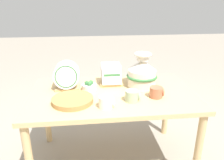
{
  "coord_description": "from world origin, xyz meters",
  "views": [
    {
      "loc": [
        -0.18,
        -1.61,
        1.38
      ],
      "look_at": [
        0.0,
        0.0,
        0.77
      ],
      "focal_mm": 35.0,
      "sensor_mm": 36.0,
      "label": 1
    }
  ],
  "objects_px": {
    "dish_rack_round_plates": "(67,78)",
    "mug_terracotta_glaze": "(157,92)",
    "fruit_bowl": "(89,86)",
    "ceramic_vase": "(142,73)",
    "mug_sage_glaze": "(132,96)",
    "mug_cream_glaze": "(107,102)",
    "wicker_charger_stack": "(72,100)",
    "dish_rack_square_plates": "(111,78)"
  },
  "relations": [
    {
      "from": "mug_terracotta_glaze",
      "to": "mug_sage_glaze",
      "type": "bearing_deg",
      "value": -167.3
    },
    {
      "from": "dish_rack_square_plates",
      "to": "mug_cream_glaze",
      "type": "height_order",
      "value": "dish_rack_square_plates"
    },
    {
      "from": "dish_rack_square_plates",
      "to": "mug_sage_glaze",
      "type": "height_order",
      "value": "dish_rack_square_plates"
    },
    {
      "from": "ceramic_vase",
      "to": "mug_cream_glaze",
      "type": "relative_size",
      "value": 2.74
    },
    {
      "from": "fruit_bowl",
      "to": "mug_terracotta_glaze",
      "type": "bearing_deg",
      "value": -21.78
    },
    {
      "from": "wicker_charger_stack",
      "to": "mug_sage_glaze",
      "type": "relative_size",
      "value": 2.81
    },
    {
      "from": "mug_sage_glaze",
      "to": "mug_terracotta_glaze",
      "type": "relative_size",
      "value": 1.0
    },
    {
      "from": "ceramic_vase",
      "to": "mug_terracotta_glaze",
      "type": "height_order",
      "value": "ceramic_vase"
    },
    {
      "from": "dish_rack_round_plates",
      "to": "wicker_charger_stack",
      "type": "height_order",
      "value": "dish_rack_round_plates"
    },
    {
      "from": "ceramic_vase",
      "to": "dish_rack_round_plates",
      "type": "relative_size",
      "value": 1.28
    },
    {
      "from": "ceramic_vase",
      "to": "mug_sage_glaze",
      "type": "height_order",
      "value": "ceramic_vase"
    },
    {
      "from": "mug_terracotta_glaze",
      "to": "fruit_bowl",
      "type": "bearing_deg",
      "value": 158.22
    },
    {
      "from": "ceramic_vase",
      "to": "wicker_charger_stack",
      "type": "distance_m",
      "value": 0.64
    },
    {
      "from": "mug_terracotta_glaze",
      "to": "ceramic_vase",
      "type": "bearing_deg",
      "value": 104.32
    },
    {
      "from": "dish_rack_round_plates",
      "to": "mug_terracotta_glaze",
      "type": "bearing_deg",
      "value": -19.47
    },
    {
      "from": "ceramic_vase",
      "to": "mug_terracotta_glaze",
      "type": "bearing_deg",
      "value": -75.68
    },
    {
      "from": "fruit_bowl",
      "to": "dish_rack_square_plates",
      "type": "bearing_deg",
      "value": 28.36
    },
    {
      "from": "dish_rack_round_plates",
      "to": "wicker_charger_stack",
      "type": "distance_m",
      "value": 0.28
    },
    {
      "from": "mug_sage_glaze",
      "to": "fruit_bowl",
      "type": "distance_m",
      "value": 0.4
    },
    {
      "from": "dish_rack_square_plates",
      "to": "mug_terracotta_glaze",
      "type": "height_order",
      "value": "dish_rack_square_plates"
    },
    {
      "from": "mug_cream_glaze",
      "to": "mug_terracotta_glaze",
      "type": "distance_m",
      "value": 0.42
    },
    {
      "from": "dish_rack_round_plates",
      "to": "mug_terracotta_glaze",
      "type": "height_order",
      "value": "dish_rack_round_plates"
    },
    {
      "from": "mug_sage_glaze",
      "to": "dish_rack_round_plates",
      "type": "bearing_deg",
      "value": 149.72
    },
    {
      "from": "ceramic_vase",
      "to": "mug_terracotta_glaze",
      "type": "xyz_separation_m",
      "value": [
        0.06,
        -0.24,
        -0.08
      ]
    },
    {
      "from": "mug_cream_glaze",
      "to": "dish_rack_square_plates",
      "type": "bearing_deg",
      "value": 79.65
    },
    {
      "from": "wicker_charger_stack",
      "to": "mug_terracotta_glaze",
      "type": "distance_m",
      "value": 0.64
    },
    {
      "from": "mug_cream_glaze",
      "to": "fruit_bowl",
      "type": "relative_size",
      "value": 0.88
    },
    {
      "from": "mug_sage_glaze",
      "to": "mug_cream_glaze",
      "type": "relative_size",
      "value": 1.0
    },
    {
      "from": "fruit_bowl",
      "to": "dish_rack_round_plates",
      "type": "bearing_deg",
      "value": 167.35
    },
    {
      "from": "dish_rack_square_plates",
      "to": "mug_cream_glaze",
      "type": "xyz_separation_m",
      "value": [
        -0.08,
        -0.44,
        -0.02
      ]
    },
    {
      "from": "dish_rack_square_plates",
      "to": "wicker_charger_stack",
      "type": "xyz_separation_m",
      "value": [
        -0.32,
        -0.33,
        -0.05
      ]
    },
    {
      "from": "wicker_charger_stack",
      "to": "mug_cream_glaze",
      "type": "height_order",
      "value": "mug_cream_glaze"
    },
    {
      "from": "dish_rack_round_plates",
      "to": "wicker_charger_stack",
      "type": "xyz_separation_m",
      "value": [
        0.06,
        -0.26,
        -0.08
      ]
    },
    {
      "from": "ceramic_vase",
      "to": "fruit_bowl",
      "type": "distance_m",
      "value": 0.46
    },
    {
      "from": "dish_rack_round_plates",
      "to": "mug_terracotta_glaze",
      "type": "distance_m",
      "value": 0.74
    },
    {
      "from": "mug_terracotta_glaze",
      "to": "dish_rack_round_plates",
      "type": "bearing_deg",
      "value": 160.53
    },
    {
      "from": "ceramic_vase",
      "to": "dish_rack_square_plates",
      "type": "bearing_deg",
      "value": 163.91
    },
    {
      "from": "ceramic_vase",
      "to": "dish_rack_round_plates",
      "type": "bearing_deg",
      "value": 179.07
    },
    {
      "from": "mug_cream_glaze",
      "to": "wicker_charger_stack",
      "type": "bearing_deg",
      "value": 155.3
    },
    {
      "from": "fruit_bowl",
      "to": "mug_sage_glaze",
      "type": "bearing_deg",
      "value": -38.37
    },
    {
      "from": "dish_rack_square_plates",
      "to": "mug_sage_glaze",
      "type": "bearing_deg",
      "value": -71.22
    },
    {
      "from": "dish_rack_round_plates",
      "to": "fruit_bowl",
      "type": "bearing_deg",
      "value": -12.65
    }
  ]
}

